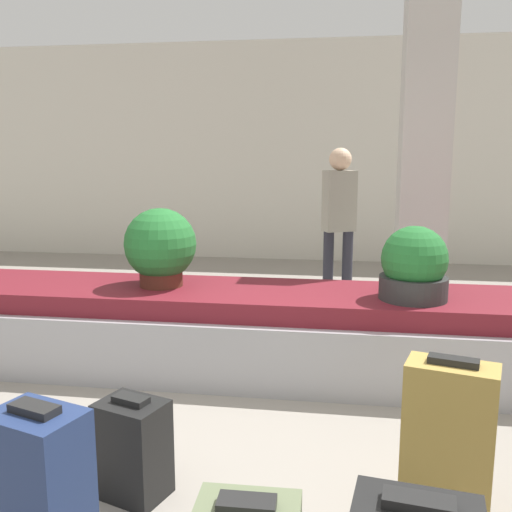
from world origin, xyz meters
name	(u,v)px	position (x,y,z in m)	size (l,w,h in m)	color
ground_plane	(201,506)	(0.00, 0.00, 0.00)	(18.00, 18.00, 0.00)	gray
back_wall	(302,153)	(0.00, 6.23, 1.60)	(18.00, 0.06, 3.20)	beige
carousel	(256,332)	(0.00, 1.69, 0.30)	(7.86, 1.00, 0.62)	#9E9EA3
pillar	(424,153)	(1.31, 2.97, 1.60)	(0.42, 0.42, 3.20)	beige
suitcase_1	(42,505)	(-0.43, -0.60, 0.36)	(0.38, 0.32, 0.74)	navy
suitcase_2	(448,444)	(1.09, 0.06, 0.37)	(0.42, 0.30, 0.76)	#A3843D
suitcase_5	(133,449)	(-0.33, 0.04, 0.24)	(0.36, 0.32, 0.50)	black
potted_plant_0	(414,267)	(1.10, 1.59, 0.84)	(0.46, 0.46, 0.50)	#2D2D2D
potted_plant_1	(160,247)	(-0.72, 1.71, 0.91)	(0.54, 0.54, 0.59)	#4C2319
traveler_0	(339,213)	(0.57, 3.67, 0.98)	(0.37, 0.30, 1.65)	#282833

